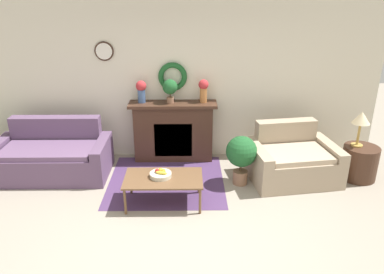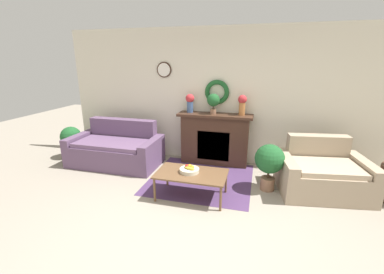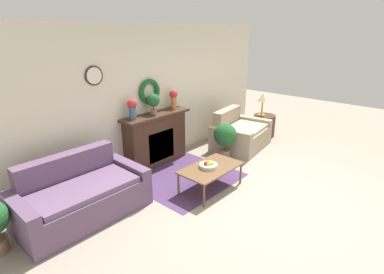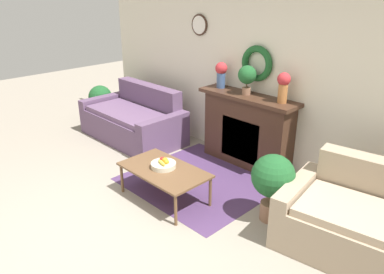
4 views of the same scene
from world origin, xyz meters
TOP-DOWN VIEW (x-y plane):
  - ground_plane at (0.00, 0.00)m, footprint 16.00×16.00m
  - floor_rug at (-0.24, 1.68)m, footprint 1.80×1.73m
  - wall_back at (-0.01, 2.70)m, footprint 6.80×0.16m
  - fireplace at (-0.15, 2.50)m, footprint 1.49×0.41m
  - couch_left at (-2.09, 1.94)m, footprint 1.81×0.96m
  - loveseat_right at (1.75, 1.76)m, footprint 1.46×1.17m
  - coffee_table at (-0.24, 1.02)m, footprint 1.09×0.63m
  - fruit_bowl at (-0.28, 1.04)m, footprint 0.30×0.30m
  - vase_on_mantel_left at (-0.67, 2.50)m, footprint 0.18×0.18m
  - vase_on_mantel_right at (0.37, 2.50)m, footprint 0.17×0.17m
  - potted_plant_on_mantel at (-0.19, 2.48)m, footprint 0.25×0.25m
  - potted_plant_floor_by_couch at (-3.22, 1.99)m, footprint 0.44×0.44m
  - potted_plant_floor_by_loveseat at (0.91, 1.57)m, footprint 0.48×0.48m

SIDE VIEW (x-z plane):
  - ground_plane at x=0.00m, z-range 0.00..0.00m
  - floor_rug at x=-0.24m, z-range 0.00..0.01m
  - loveseat_right at x=1.75m, z-range -0.12..0.73m
  - couch_left at x=-2.09m, z-range -0.13..0.75m
  - coffee_table at x=-0.24m, z-range 0.17..0.58m
  - potted_plant_floor_by_couch at x=-3.22m, z-range 0.08..0.77m
  - fruit_bowl at x=-0.28m, z-range 0.39..0.51m
  - potted_plant_floor_by_loveseat at x=0.91m, z-range 0.11..0.90m
  - fireplace at x=-0.15m, z-range 0.01..1.05m
  - vase_on_mantel_left at x=-0.67m, z-range 1.08..1.45m
  - vase_on_mantel_right at x=0.37m, z-range 1.08..1.47m
  - potted_plant_on_mantel at x=-0.19m, z-range 1.10..1.50m
  - wall_back at x=-0.01m, z-range 0.00..2.70m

